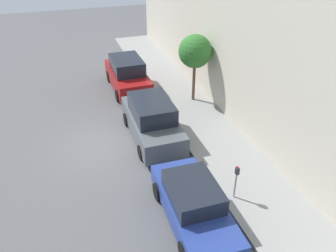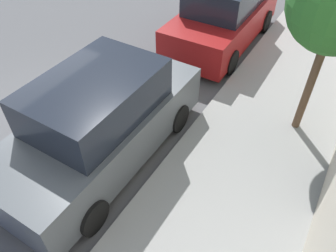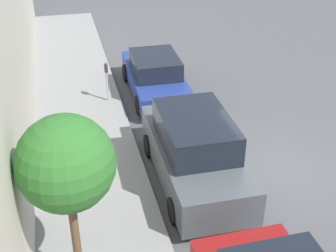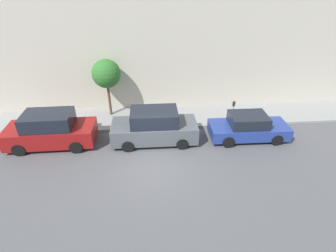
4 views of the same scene
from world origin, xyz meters
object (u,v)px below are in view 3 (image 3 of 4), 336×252
at_px(street_tree, 66,164).
at_px(parked_suv_second, 195,152).
at_px(parking_meter_near, 107,78).
at_px(parked_sedan_nearest, 155,76).

bearing_deg(street_tree, parked_suv_second, -139.18).
distance_m(parked_suv_second, parking_meter_near, 5.34).
bearing_deg(parked_sedan_nearest, street_tree, 67.59).
relative_size(parking_meter_near, street_tree, 0.38).
bearing_deg(parking_meter_near, parked_suv_second, 108.34).
distance_m(parking_meter_near, street_tree, 8.31).
xyz_separation_m(parked_sedan_nearest, parking_meter_near, (1.81, 0.38, 0.30)).
distance_m(parked_sedan_nearest, street_tree, 9.25).
relative_size(parked_sedan_nearest, parked_suv_second, 0.94).
xyz_separation_m(parking_meter_near, street_tree, (1.61, 7.91, 1.97)).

